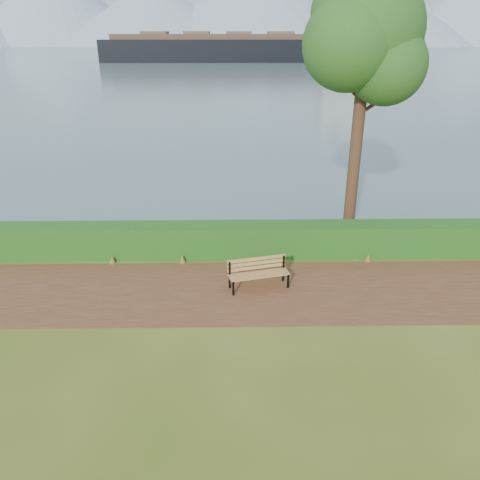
{
  "coord_description": "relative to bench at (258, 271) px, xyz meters",
  "views": [
    {
      "loc": [
        0.43,
        -10.61,
        6.23
      ],
      "look_at": [
        0.62,
        1.2,
        1.1
      ],
      "focal_mm": 35.0,
      "sensor_mm": 36.0,
      "label": 1
    }
  ],
  "objects": [
    {
      "name": "cargo_ship",
      "position": [
        6.81,
        127.35,
        3.13
      ],
      "size": [
        79.56,
        12.78,
        24.14
      ],
      "rotation": [
        0.0,
        0.0,
        -0.0
      ],
      "color": "black",
      "rests_on": "ground"
    },
    {
      "name": "bench",
      "position": [
        0.0,
        0.0,
        0.0
      ],
      "size": [
        1.69,
        0.86,
        0.82
      ],
      "rotation": [
        0.0,
        0.0,
        0.25
      ],
      "color": "black",
      "rests_on": "ground"
    },
    {
      "name": "path",
      "position": [
        -1.09,
        -0.24,
        -0.47
      ],
      "size": [
        40.0,
        3.4,
        0.01
      ],
      "primitive_type": "cube",
      "color": "#552E1D",
      "rests_on": "ground"
    },
    {
      "name": "tree",
      "position": [
        3.37,
        3.97,
        5.77
      ],
      "size": [
        3.95,
        3.76,
        8.4
      ],
      "rotation": [
        0.0,
        0.0,
        0.42
      ],
      "color": "#3E2319",
      "rests_on": "ground"
    },
    {
      "name": "water",
      "position": [
        -1.09,
        259.46,
        -0.47
      ],
      "size": [
        700.0,
        510.0,
        0.0
      ],
      "primitive_type": "cube",
      "color": "#466271",
      "rests_on": "ground"
    },
    {
      "name": "ground",
      "position": [
        -1.09,
        -0.54,
        -0.47
      ],
      "size": [
        140.0,
        140.0,
        0.0
      ],
      "primitive_type": "plane",
      "color": "#465317",
      "rests_on": "ground"
    },
    {
      "name": "mountains",
      "position": [
        -10.26,
        405.51,
        27.22
      ],
      "size": [
        585.0,
        190.0,
        70.0
      ],
      "color": "#869BB3",
      "rests_on": "ground"
    },
    {
      "name": "hedge",
      "position": [
        -1.09,
        2.06,
        0.03
      ],
      "size": [
        32.0,
        0.85,
        1.0
      ],
      "primitive_type": "cube",
      "color": "#154814",
      "rests_on": "ground"
    }
  ]
}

